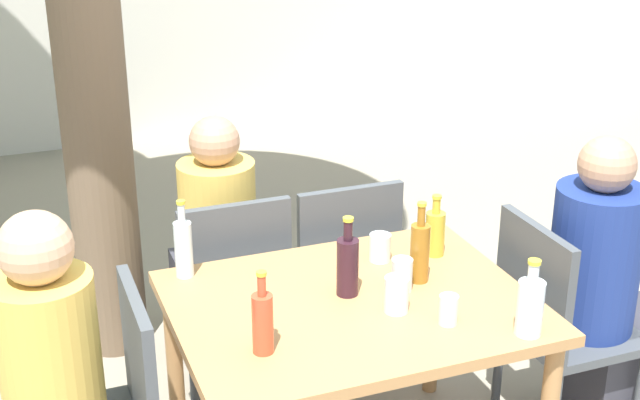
# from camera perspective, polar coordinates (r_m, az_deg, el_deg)

# --- Properties ---
(dining_table_front) EXTENTS (1.19, 0.92, 0.73)m
(dining_table_front) POSITION_cam_1_polar(r_m,az_deg,el_deg) (3.02, 2.05, -7.95)
(dining_table_front) COLOR #B27F4C
(dining_table_front) RESTS_ON ground_plane
(patio_chair_1) EXTENTS (0.44, 0.44, 0.89)m
(patio_chair_1) POSITION_cam_1_polar(r_m,az_deg,el_deg) (3.46, 14.81, -7.29)
(patio_chair_1) COLOR #474C51
(patio_chair_1) RESTS_ON ground_plane
(patio_chair_2) EXTENTS (0.44, 0.44, 0.89)m
(patio_chair_2) POSITION_cam_1_polar(r_m,az_deg,el_deg) (3.60, -5.78, -5.37)
(patio_chair_2) COLOR #474C51
(patio_chair_2) RESTS_ON ground_plane
(patio_chair_3) EXTENTS (0.44, 0.44, 0.89)m
(patio_chair_3) POSITION_cam_1_polar(r_m,az_deg,el_deg) (3.73, 1.26, -4.20)
(patio_chair_3) COLOR #474C51
(patio_chair_3) RESTS_ON ground_plane
(person_seated_1) EXTENTS (0.57, 0.33, 1.19)m
(person_seated_1) POSITION_cam_1_polar(r_m,az_deg,el_deg) (3.58, 17.94, -6.06)
(person_seated_1) COLOR #383842
(person_seated_1) RESTS_ON ground_plane
(person_seated_2) EXTENTS (0.31, 0.56, 1.15)m
(person_seated_2) POSITION_cam_1_polar(r_m,az_deg,el_deg) (3.80, -6.75, -3.66)
(person_seated_2) COLOR #383842
(person_seated_2) RESTS_ON ground_plane
(amber_bottle_0) EXTENTS (0.07, 0.07, 0.29)m
(amber_bottle_0) POSITION_cam_1_polar(r_m,az_deg,el_deg) (3.08, 6.40, -3.25)
(amber_bottle_0) COLOR #9E661E
(amber_bottle_0) RESTS_ON dining_table_front
(water_bottle_1) EXTENTS (0.08, 0.08, 0.25)m
(water_bottle_1) POSITION_cam_1_polar(r_m,az_deg,el_deg) (2.83, 13.30, -6.59)
(water_bottle_1) COLOR silver
(water_bottle_1) RESTS_ON dining_table_front
(oil_cruet_2) EXTENTS (0.07, 0.07, 0.24)m
(oil_cruet_2) POSITION_cam_1_polar(r_m,az_deg,el_deg) (3.29, 7.38, -2.03)
(oil_cruet_2) COLOR gold
(oil_cruet_2) RESTS_ON dining_table_front
(soda_bottle_3) EXTENTS (0.06, 0.06, 0.27)m
(soda_bottle_3) POSITION_cam_1_polar(r_m,az_deg,el_deg) (2.66, -3.69, -7.76)
(soda_bottle_3) COLOR #DB4C2D
(soda_bottle_3) RESTS_ON dining_table_front
(water_bottle_4) EXTENTS (0.06, 0.06, 0.28)m
(water_bottle_4) POSITION_cam_1_polar(r_m,az_deg,el_deg) (3.13, -8.73, -3.00)
(water_bottle_4) COLOR silver
(water_bottle_4) RESTS_ON dining_table_front
(wine_bottle_5) EXTENTS (0.07, 0.07, 0.28)m
(wine_bottle_5) POSITION_cam_1_polar(r_m,az_deg,el_deg) (2.98, 1.78, -4.17)
(wine_bottle_5) COLOR #331923
(wine_bottle_5) RESTS_ON dining_table_front
(drinking_glass_0) EXTENTS (0.08, 0.08, 0.12)m
(drinking_glass_0) POSITION_cam_1_polar(r_m,az_deg,el_deg) (2.90, 4.92, -6.05)
(drinking_glass_0) COLOR white
(drinking_glass_0) RESTS_ON dining_table_front
(drinking_glass_1) EXTENTS (0.08, 0.08, 0.10)m
(drinking_glass_1) POSITION_cam_1_polar(r_m,az_deg,el_deg) (3.24, 3.87, -3.05)
(drinking_glass_1) COLOR white
(drinking_glass_1) RESTS_ON dining_table_front
(drinking_glass_2) EXTENTS (0.06, 0.06, 0.10)m
(drinking_glass_2) POSITION_cam_1_polar(r_m,az_deg,el_deg) (2.86, 8.23, -6.97)
(drinking_glass_2) COLOR silver
(drinking_glass_2) RESTS_ON dining_table_front
(drinking_glass_3) EXTENTS (0.07, 0.07, 0.11)m
(drinking_glass_3) POSITION_cam_1_polar(r_m,az_deg,el_deg) (3.04, 5.27, -4.78)
(drinking_glass_3) COLOR silver
(drinking_glass_3) RESTS_ON dining_table_front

